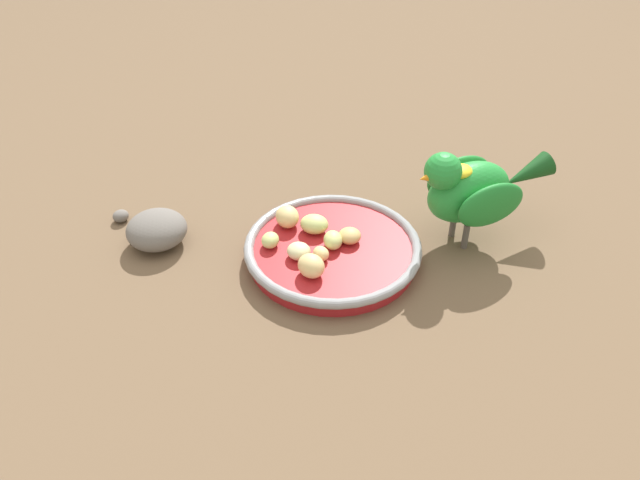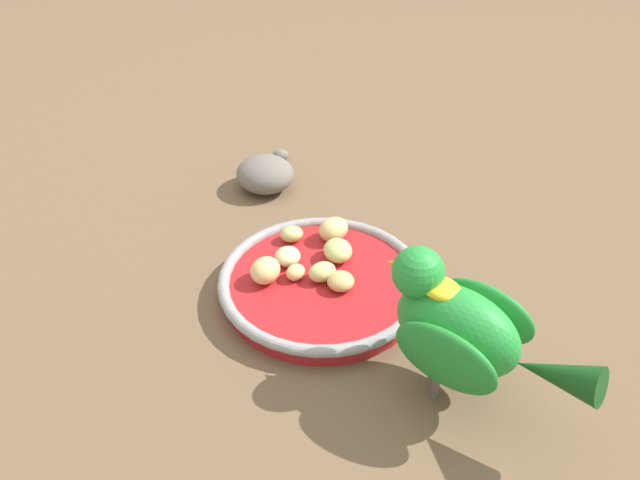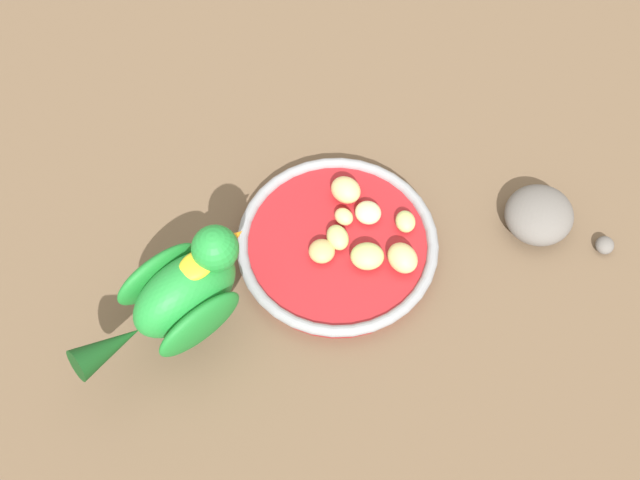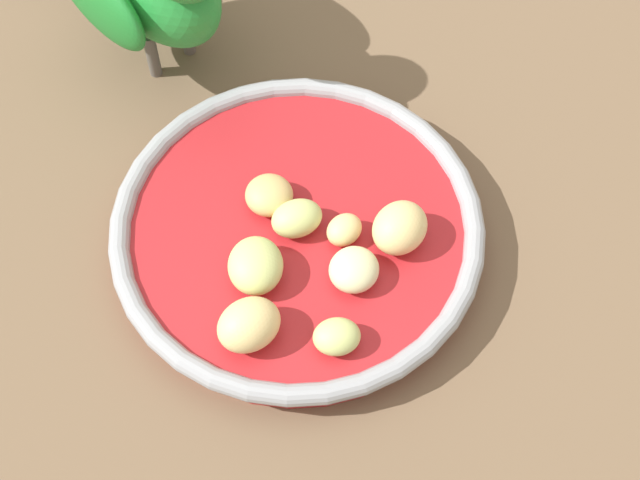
# 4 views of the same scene
# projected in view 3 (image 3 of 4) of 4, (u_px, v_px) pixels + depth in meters

# --- Properties ---
(ground_plane) EXTENTS (4.00, 4.00, 0.00)m
(ground_plane) POSITION_uv_depth(u_px,v_px,m) (337.00, 251.00, 0.89)
(ground_plane) COLOR brown
(feeding_bowl) EXTENTS (0.24, 0.24, 0.03)m
(feeding_bowl) POSITION_uv_depth(u_px,v_px,m) (340.00, 246.00, 0.87)
(feeding_bowl) COLOR #AD1E23
(feeding_bowl) RESTS_ON ground_plane
(apple_piece_0) EXTENTS (0.04, 0.05, 0.02)m
(apple_piece_0) POSITION_uv_depth(u_px,v_px,m) (367.00, 256.00, 0.85)
(apple_piece_0) COLOR #C6D17A
(apple_piece_0) RESTS_ON feeding_bowl
(apple_piece_1) EXTENTS (0.05, 0.05, 0.03)m
(apple_piece_1) POSITION_uv_depth(u_px,v_px,m) (403.00, 258.00, 0.84)
(apple_piece_1) COLOR #E5C67F
(apple_piece_1) RESTS_ON feeding_bowl
(apple_piece_2) EXTENTS (0.05, 0.05, 0.03)m
(apple_piece_2) POSITION_uv_depth(u_px,v_px,m) (346.00, 190.00, 0.89)
(apple_piece_2) COLOR #E5C67F
(apple_piece_2) RESTS_ON feeding_bowl
(apple_piece_3) EXTENTS (0.04, 0.03, 0.02)m
(apple_piece_3) POSITION_uv_depth(u_px,v_px,m) (405.00, 221.00, 0.87)
(apple_piece_3) COLOR #C6D17A
(apple_piece_3) RESTS_ON feeding_bowl
(apple_piece_4) EXTENTS (0.04, 0.04, 0.02)m
(apple_piece_4) POSITION_uv_depth(u_px,v_px,m) (322.00, 251.00, 0.85)
(apple_piece_4) COLOR tan
(apple_piece_4) RESTS_ON feeding_bowl
(apple_piece_5) EXTENTS (0.04, 0.04, 0.02)m
(apple_piece_5) POSITION_uv_depth(u_px,v_px,m) (341.00, 237.00, 0.86)
(apple_piece_5) COLOR #C6D17A
(apple_piece_5) RESTS_ON feeding_bowl
(apple_piece_6) EXTENTS (0.04, 0.04, 0.02)m
(apple_piece_6) POSITION_uv_depth(u_px,v_px,m) (368.00, 213.00, 0.88)
(apple_piece_6) COLOR beige
(apple_piece_6) RESTS_ON feeding_bowl
(apple_piece_7) EXTENTS (0.03, 0.03, 0.02)m
(apple_piece_7) POSITION_uv_depth(u_px,v_px,m) (348.00, 218.00, 0.88)
(apple_piece_7) COLOR #E5C67F
(apple_piece_7) RESTS_ON feeding_bowl
(parrot) EXTENTS (0.19, 0.16, 0.15)m
(parrot) POSITION_uv_depth(u_px,v_px,m) (182.00, 294.00, 0.77)
(parrot) COLOR #59544C
(parrot) RESTS_ON ground_plane
(rock_large) EXTENTS (0.12, 0.12, 0.05)m
(rock_large) POSITION_uv_depth(u_px,v_px,m) (539.00, 215.00, 0.89)
(rock_large) COLOR slate
(rock_large) RESTS_ON ground_plane
(pebble_0) EXTENTS (0.03, 0.03, 0.02)m
(pebble_0) POSITION_uv_depth(u_px,v_px,m) (605.00, 245.00, 0.88)
(pebble_0) COLOR slate
(pebble_0) RESTS_ON ground_plane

